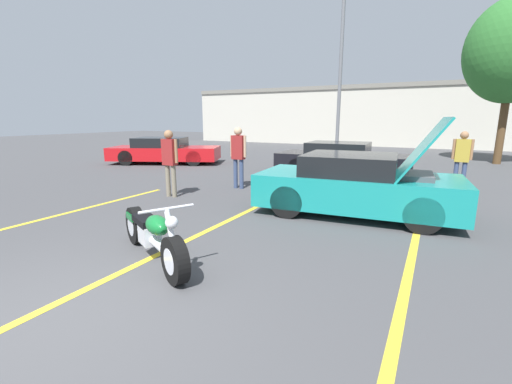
{
  "coord_description": "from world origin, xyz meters",
  "views": [
    {
      "loc": [
        3.29,
        -1.66,
        2.01
      ],
      "look_at": [
        0.67,
        3.3,
        0.8
      ],
      "focal_mm": 24.0,
      "sensor_mm": 36.0,
      "label": 1
    }
  ],
  "objects_px": {
    "light_pole": "(342,69)",
    "show_car_hood_open": "(357,185)",
    "spectator_by_show_car": "(462,155)",
    "parked_car_mid_row": "(342,160)",
    "spectator_near_motorcycle": "(170,158)",
    "spectator_midground": "(238,152)",
    "motorcycle": "(152,235)",
    "parked_car_left_row": "(164,151)"
  },
  "relations": [
    {
      "from": "show_car_hood_open",
      "to": "parked_car_left_row",
      "type": "xyz_separation_m",
      "value": [
        -9.52,
        4.54,
        -0.07
      ]
    },
    {
      "from": "parked_car_mid_row",
      "to": "spectator_midground",
      "type": "bearing_deg",
      "value": -121.64
    },
    {
      "from": "motorcycle",
      "to": "parked_car_mid_row",
      "type": "height_order",
      "value": "parked_car_mid_row"
    },
    {
      "from": "show_car_hood_open",
      "to": "spectator_near_motorcycle",
      "type": "height_order",
      "value": "show_car_hood_open"
    },
    {
      "from": "light_pole",
      "to": "spectator_by_show_car",
      "type": "distance_m",
      "value": 9.43
    },
    {
      "from": "motorcycle",
      "to": "show_car_hood_open",
      "type": "bearing_deg",
      "value": 89.36
    },
    {
      "from": "light_pole",
      "to": "spectator_by_show_car",
      "type": "bearing_deg",
      "value": -52.65
    },
    {
      "from": "parked_car_left_row",
      "to": "spectator_by_show_car",
      "type": "xyz_separation_m",
      "value": [
        11.57,
        -0.55,
        0.42
      ]
    },
    {
      "from": "motorcycle",
      "to": "parked_car_mid_row",
      "type": "xyz_separation_m",
      "value": [
        0.51,
        8.77,
        0.19
      ]
    },
    {
      "from": "light_pole",
      "to": "show_car_hood_open",
      "type": "height_order",
      "value": "light_pole"
    },
    {
      "from": "spectator_by_show_car",
      "to": "parked_car_left_row",
      "type": "bearing_deg",
      "value": 177.29
    },
    {
      "from": "spectator_near_motorcycle",
      "to": "spectator_by_show_car",
      "type": "bearing_deg",
      "value": 34.17
    },
    {
      "from": "light_pole",
      "to": "motorcycle",
      "type": "bearing_deg",
      "value": -85.35
    },
    {
      "from": "parked_car_mid_row",
      "to": "spectator_near_motorcycle",
      "type": "height_order",
      "value": "spectator_near_motorcycle"
    },
    {
      "from": "motorcycle",
      "to": "show_car_hood_open",
      "type": "distance_m",
      "value": 4.36
    },
    {
      "from": "parked_car_mid_row",
      "to": "show_car_hood_open",
      "type": "bearing_deg",
      "value": -74.9
    },
    {
      "from": "spectator_near_motorcycle",
      "to": "motorcycle",
      "type": "bearing_deg",
      "value": -52.01
    },
    {
      "from": "show_car_hood_open",
      "to": "spectator_midground",
      "type": "xyz_separation_m",
      "value": [
        -3.64,
        1.22,
        0.42
      ]
    },
    {
      "from": "light_pole",
      "to": "motorcycle",
      "type": "relative_size",
      "value": 3.84
    },
    {
      "from": "light_pole",
      "to": "show_car_hood_open",
      "type": "distance_m",
      "value": 12.06
    },
    {
      "from": "parked_car_left_row",
      "to": "spectator_midground",
      "type": "distance_m",
      "value": 6.77
    },
    {
      "from": "light_pole",
      "to": "parked_car_left_row",
      "type": "distance_m",
      "value": 9.78
    },
    {
      "from": "show_car_hood_open",
      "to": "parked_car_left_row",
      "type": "distance_m",
      "value": 10.55
    },
    {
      "from": "show_car_hood_open",
      "to": "parked_car_mid_row",
      "type": "bearing_deg",
      "value": 102.76
    },
    {
      "from": "parked_car_left_row",
      "to": "spectator_midground",
      "type": "relative_size",
      "value": 2.9
    },
    {
      "from": "motorcycle",
      "to": "spectator_by_show_car",
      "type": "relative_size",
      "value": 1.28
    },
    {
      "from": "show_car_hood_open",
      "to": "motorcycle",
      "type": "bearing_deg",
      "value": -123.03
    },
    {
      "from": "motorcycle",
      "to": "show_car_hood_open",
      "type": "height_order",
      "value": "show_car_hood_open"
    },
    {
      "from": "parked_car_left_row",
      "to": "motorcycle",
      "type": "bearing_deg",
      "value": -73.06
    },
    {
      "from": "spectator_midground",
      "to": "parked_car_left_row",
      "type": "bearing_deg",
      "value": 150.59
    },
    {
      "from": "parked_car_left_row",
      "to": "parked_car_mid_row",
      "type": "relative_size",
      "value": 1.1
    },
    {
      "from": "parked_car_left_row",
      "to": "parked_car_mid_row",
      "type": "bearing_deg",
      "value": -21.89
    },
    {
      "from": "light_pole",
      "to": "show_car_hood_open",
      "type": "relative_size",
      "value": 1.94
    },
    {
      "from": "spectator_near_motorcycle",
      "to": "spectator_midground",
      "type": "height_order",
      "value": "spectator_midground"
    },
    {
      "from": "spectator_by_show_car",
      "to": "spectator_midground",
      "type": "bearing_deg",
      "value": -154.04
    },
    {
      "from": "spectator_near_motorcycle",
      "to": "spectator_by_show_car",
      "type": "distance_m",
      "value": 8.07
    },
    {
      "from": "spectator_near_motorcycle",
      "to": "spectator_midground",
      "type": "relative_size",
      "value": 0.98
    },
    {
      "from": "spectator_by_show_car",
      "to": "light_pole",
      "type": "bearing_deg",
      "value": 127.35
    },
    {
      "from": "spectator_by_show_car",
      "to": "spectator_midground",
      "type": "relative_size",
      "value": 0.94
    },
    {
      "from": "show_car_hood_open",
      "to": "spectator_by_show_car",
      "type": "height_order",
      "value": "show_car_hood_open"
    },
    {
      "from": "parked_car_left_row",
      "to": "spectator_midground",
      "type": "xyz_separation_m",
      "value": [
        5.88,
        -3.32,
        0.49
      ]
    },
    {
      "from": "spectator_near_motorcycle",
      "to": "show_car_hood_open",
      "type": "bearing_deg",
      "value": 6.75
    }
  ]
}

